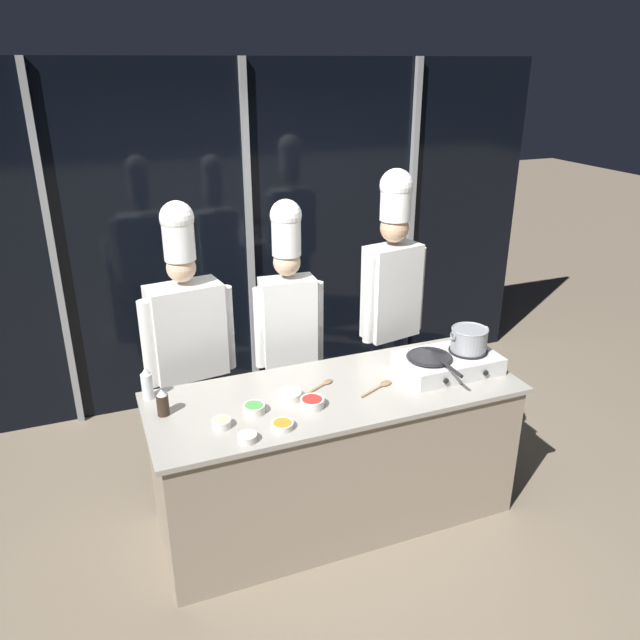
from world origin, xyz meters
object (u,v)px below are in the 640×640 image
at_px(squeeze_bottle_soy, 163,403).
at_px(squeeze_bottle_clear, 147,384).
at_px(frying_pan, 430,354).
at_px(chef_line, 392,285).
at_px(portable_stove, 448,362).
at_px(chef_sous, 288,314).
at_px(prep_bowl_chicken, 289,395).
at_px(prep_bowl_bell_pepper, 312,402).
at_px(prep_bowl_carrots, 283,425).
at_px(chef_head, 187,332).
at_px(prep_bowl_scallions, 254,408).
at_px(prep_bowl_ginger, 221,423).
at_px(stock_pot, 469,339).
at_px(serving_spoon_solid, 382,385).
at_px(serving_spoon_slotted, 324,384).
at_px(prep_bowl_rice, 247,437).

bearing_deg(squeeze_bottle_soy, squeeze_bottle_clear, 103.97).
relative_size(frying_pan, chef_line, 0.24).
distance_m(portable_stove, chef_sous, 1.10).
height_order(prep_bowl_chicken, chef_sous, chef_sous).
distance_m(prep_bowl_bell_pepper, chef_line, 1.28).
bearing_deg(squeeze_bottle_soy, prep_bowl_carrots, -33.16).
relative_size(portable_stove, squeeze_bottle_clear, 3.09).
relative_size(portable_stove, chef_head, 0.31).
relative_size(portable_stove, prep_bowl_scallions, 4.85).
relative_size(squeeze_bottle_clear, prep_bowl_ginger, 1.88).
relative_size(stock_pot, prep_bowl_ginger, 2.44).
bearing_deg(serving_spoon_solid, chef_sous, 111.97).
xyz_separation_m(squeeze_bottle_clear, prep_bowl_carrots, (0.61, -0.58, -0.07)).
distance_m(squeeze_bottle_clear, prep_bowl_carrots, 0.85).
bearing_deg(frying_pan, prep_bowl_scallions, -178.27).
bearing_deg(frying_pan, stock_pot, 0.91).
height_order(frying_pan, serving_spoon_slotted, frying_pan).
xyz_separation_m(prep_bowl_chicken, chef_head, (-0.43, 0.76, 0.15)).
xyz_separation_m(stock_pot, squeeze_bottle_clear, (-1.91, 0.34, -0.10)).
bearing_deg(prep_bowl_carrots, chef_line, 40.71).
distance_m(squeeze_bottle_soy, prep_bowl_rice, 0.55).
distance_m(prep_bowl_bell_pepper, serving_spoon_solid, 0.47).
height_order(prep_bowl_ginger, serving_spoon_slotted, prep_bowl_ginger).
relative_size(squeeze_bottle_clear, chef_line, 0.10).
height_order(stock_pot, serving_spoon_solid, stock_pot).
height_order(prep_bowl_scallions, prep_bowl_bell_pepper, prep_bowl_bell_pepper).
relative_size(squeeze_bottle_clear, prep_bowl_bell_pepper, 1.40).
relative_size(squeeze_bottle_clear, chef_sous, 0.10).
xyz_separation_m(prep_bowl_bell_pepper, chef_line, (0.92, 0.84, 0.29)).
relative_size(serving_spoon_slotted, serving_spoon_solid, 0.82).
bearing_deg(stock_pot, squeeze_bottle_soy, 176.24).
distance_m(prep_bowl_ginger, serving_spoon_solid, 0.99).
distance_m(frying_pan, squeeze_bottle_soy, 1.58).
bearing_deg(prep_bowl_rice, serving_spoon_slotted, 34.75).
bearing_deg(stock_pot, squeeze_bottle_clear, 169.99).
xyz_separation_m(stock_pot, prep_bowl_chicken, (-1.16, 0.03, -0.17)).
bearing_deg(frying_pan, serving_spoon_solid, -175.40).
bearing_deg(chef_head, prep_bowl_carrots, 98.13).
bearing_deg(squeeze_bottle_clear, chef_line, 12.96).
bearing_deg(prep_bowl_carrots, prep_bowl_rice, -166.26).
bearing_deg(prep_bowl_scallions, prep_bowl_carrots, -65.15).
xyz_separation_m(stock_pot, chef_line, (-0.15, 0.74, 0.13)).
bearing_deg(serving_spoon_slotted, stock_pot, -6.83).
relative_size(chef_sous, chef_line, 0.93).
xyz_separation_m(portable_stove, serving_spoon_solid, (-0.47, -0.03, -0.05)).
relative_size(frying_pan, prep_bowl_rice, 4.77).
bearing_deg(chef_sous, serving_spoon_solid, 115.92).
bearing_deg(frying_pan, serving_spoon_slotted, 169.91).
bearing_deg(prep_bowl_chicken, squeeze_bottle_clear, 157.81).
xyz_separation_m(prep_bowl_scallions, chef_head, (-0.20, 0.83, 0.15)).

